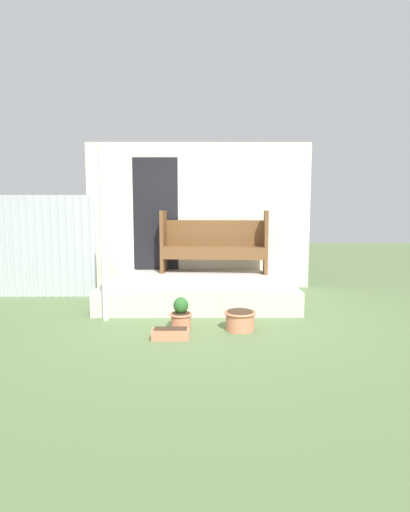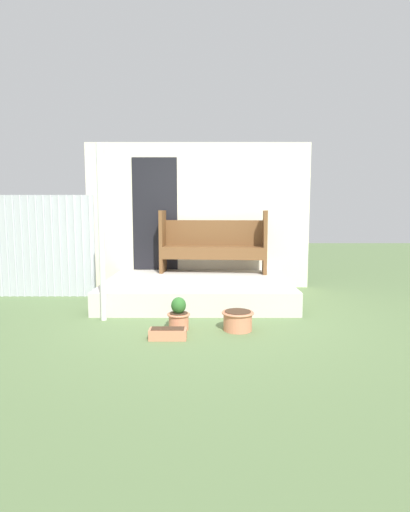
# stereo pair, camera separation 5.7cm
# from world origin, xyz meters

# --- Properties ---
(ground_plane) EXTENTS (24.00, 24.00, 0.00)m
(ground_plane) POSITION_xyz_m (0.00, 0.00, 0.00)
(ground_plane) COLOR #5B7547
(porch_slab) EXTENTS (2.81, 2.10, 0.33)m
(porch_slab) POSITION_xyz_m (-0.07, 1.05, 0.16)
(porch_slab) COLOR beige
(porch_slab) RESTS_ON ground_plane
(house_wall) EXTENTS (4.01, 0.08, 2.60)m
(house_wall) POSITION_xyz_m (-0.11, 2.12, 1.30)
(house_wall) COLOR beige
(house_wall) RESTS_ON ground_plane
(fence_corrugated) EXTENTS (2.46, 0.05, 1.65)m
(fence_corrugated) POSITION_xyz_m (-2.97, 1.33, 0.82)
(fence_corrugated) COLOR #ADB2B7
(fence_corrugated) RESTS_ON ground_plane
(support_post) EXTENTS (0.07, 0.07, 2.22)m
(support_post) POSITION_xyz_m (-1.25, -0.10, 1.11)
(support_post) COLOR white
(support_post) RESTS_ON ground_plane
(bench) EXTENTS (1.85, 0.56, 1.08)m
(bench) POSITION_xyz_m (0.20, 1.78, 0.86)
(bench) COLOR brown
(bench) RESTS_ON porch_slab
(flower_pot_left) EXTENTS (0.27, 0.27, 0.39)m
(flower_pot_left) POSITION_xyz_m (-0.26, -0.51, 0.17)
(flower_pot_left) COLOR tan
(flower_pot_left) RESTS_ON ground_plane
(flower_pot_middle) EXTENTS (0.38, 0.38, 0.23)m
(flower_pot_middle) POSITION_xyz_m (0.44, -0.54, 0.13)
(flower_pot_middle) COLOR tan
(flower_pot_middle) RESTS_ON ground_plane
(planter_box_rect) EXTENTS (0.41, 0.16, 0.12)m
(planter_box_rect) POSITION_xyz_m (-0.35, -0.87, 0.06)
(planter_box_rect) COLOR tan
(planter_box_rect) RESTS_ON ground_plane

